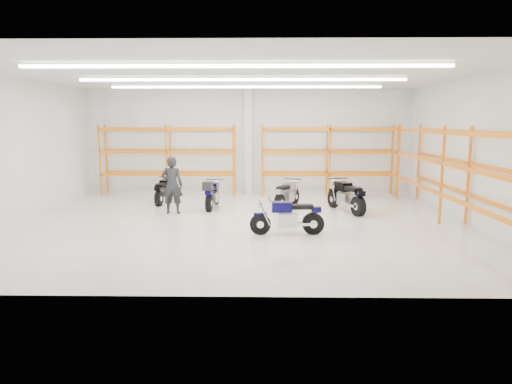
{
  "coord_description": "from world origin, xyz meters",
  "views": [
    {
      "loc": [
        0.66,
        -13.84,
        3.14
      ],
      "look_at": [
        0.42,
        0.5,
        0.91
      ],
      "focal_mm": 32.0,
      "sensor_mm": 36.0,
      "label": 1
    }
  ],
  "objects_px": {
    "motorcycle_main": "(290,218)",
    "motorcycle_back_c": "(286,195)",
    "motorcycle_back_a": "(164,192)",
    "motorcycle_back_d": "(347,197)",
    "standing_man": "(172,185)",
    "structural_column": "(248,142)",
    "motorcycle_back_b": "(212,195)"
  },
  "relations": [
    {
      "from": "motorcycle_back_a",
      "to": "standing_man",
      "type": "distance_m",
      "value": 2.12
    },
    {
      "from": "motorcycle_back_d",
      "to": "standing_man",
      "type": "xyz_separation_m",
      "value": [
        -6.01,
        -0.28,
        0.45
      ]
    },
    {
      "from": "motorcycle_back_b",
      "to": "standing_man",
      "type": "distance_m",
      "value": 1.6
    },
    {
      "from": "motorcycle_back_a",
      "to": "motorcycle_back_b",
      "type": "bearing_deg",
      "value": -27.73
    },
    {
      "from": "standing_man",
      "to": "structural_column",
      "type": "relative_size",
      "value": 0.44
    },
    {
      "from": "motorcycle_back_c",
      "to": "structural_column",
      "type": "bearing_deg",
      "value": 114.81
    },
    {
      "from": "motorcycle_main",
      "to": "structural_column",
      "type": "relative_size",
      "value": 0.46
    },
    {
      "from": "motorcycle_back_c",
      "to": "motorcycle_back_d",
      "type": "distance_m",
      "value": 2.21
    },
    {
      "from": "motorcycle_back_b",
      "to": "motorcycle_back_d",
      "type": "height_order",
      "value": "motorcycle_back_d"
    },
    {
      "from": "motorcycle_back_d",
      "to": "structural_column",
      "type": "height_order",
      "value": "structural_column"
    },
    {
      "from": "motorcycle_back_a",
      "to": "standing_man",
      "type": "height_order",
      "value": "standing_man"
    },
    {
      "from": "standing_man",
      "to": "motorcycle_back_b",
      "type": "bearing_deg",
      "value": -145.01
    },
    {
      "from": "motorcycle_main",
      "to": "motorcycle_back_c",
      "type": "xyz_separation_m",
      "value": [
        0.09,
        3.97,
        -0.0
      ]
    },
    {
      "from": "motorcycle_main",
      "to": "motorcycle_back_a",
      "type": "relative_size",
      "value": 1.04
    },
    {
      "from": "motorcycle_main",
      "to": "motorcycle_back_a",
      "type": "height_order",
      "value": "motorcycle_main"
    },
    {
      "from": "motorcycle_back_a",
      "to": "motorcycle_back_b",
      "type": "distance_m",
      "value": 2.23
    },
    {
      "from": "motorcycle_back_a",
      "to": "motorcycle_back_d",
      "type": "relative_size",
      "value": 0.9
    },
    {
      "from": "motorcycle_back_a",
      "to": "structural_column",
      "type": "relative_size",
      "value": 0.45
    },
    {
      "from": "motorcycle_back_d",
      "to": "standing_man",
      "type": "height_order",
      "value": "standing_man"
    },
    {
      "from": "motorcycle_back_a",
      "to": "motorcycle_back_b",
      "type": "relative_size",
      "value": 0.95
    },
    {
      "from": "structural_column",
      "to": "standing_man",
      "type": "bearing_deg",
      "value": -119.6
    },
    {
      "from": "motorcycle_main",
      "to": "motorcycle_back_b",
      "type": "xyz_separation_m",
      "value": [
        -2.62,
        3.77,
        0.04
      ]
    },
    {
      "from": "motorcycle_back_c",
      "to": "motorcycle_back_d",
      "type": "bearing_deg",
      "value": -21.48
    },
    {
      "from": "motorcycle_back_d",
      "to": "standing_man",
      "type": "distance_m",
      "value": 6.04
    },
    {
      "from": "motorcycle_back_d",
      "to": "structural_column",
      "type": "bearing_deg",
      "value": 131.26
    },
    {
      "from": "standing_man",
      "to": "motorcycle_main",
      "type": "bearing_deg",
      "value": 142.98
    },
    {
      "from": "motorcycle_main",
      "to": "motorcycle_back_b",
      "type": "distance_m",
      "value": 4.59
    },
    {
      "from": "motorcycle_back_c",
      "to": "structural_column",
      "type": "distance_m",
      "value": 3.99
    },
    {
      "from": "motorcycle_back_c",
      "to": "standing_man",
      "type": "distance_m",
      "value": 4.14
    },
    {
      "from": "motorcycle_back_b",
      "to": "structural_column",
      "type": "bearing_deg",
      "value": 70.62
    },
    {
      "from": "standing_man",
      "to": "structural_column",
      "type": "height_order",
      "value": "structural_column"
    },
    {
      "from": "motorcycle_back_a",
      "to": "motorcycle_back_c",
      "type": "height_order",
      "value": "motorcycle_back_c"
    }
  ]
}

